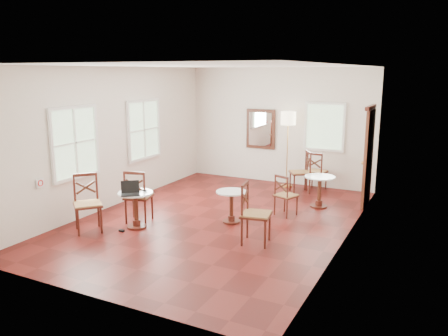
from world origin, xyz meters
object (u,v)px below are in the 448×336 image
Objects in this scene: laptop at (130,191)px; navy_mug at (125,191)px; chair_near_b at (88,203)px; cafe_table_near at (136,206)px; floor_lamp at (288,123)px; chair_mid_b at (254,214)px; chair_back_b at (301,172)px; cafe_table_back at (320,188)px; chair_back_a at (316,171)px; mouse at (145,191)px; water_glass at (137,189)px; chair_mid_a at (285,195)px; power_adapter at (122,231)px; cafe_table_mid at (231,203)px; chair_near_a at (138,196)px.

laptop reaches higher than navy_mug.
chair_near_b reaches higher than navy_mug.
floor_lamp reaches higher than cafe_table_near.
chair_mid_b reaches higher than chair_back_b.
chair_back_b reaches higher than cafe_table_back.
mouse is at bearing 67.82° from chair_back_a.
laptop is 0.17m from water_glass.
cafe_table_back is 3.93m from water_glass.
cafe_table_back is 0.68× the size of chair_back_b.
chair_mid_a is at bearing 4.51° from laptop.
floor_lamp is (-1.22, 1.38, 1.20)m from cafe_table_back.
chair_back_a is 9.97× the size of power_adapter.
laptop is 3.84× the size of water_glass.
chair_back_a is 1.39m from floor_lamp.
chair_near_b is 9.47× the size of water_glass.
chair_mid_a is at bearing 48.36° from cafe_table_mid.
chair_back_b is 4.19m from mouse.
chair_back_a is at bearing 60.45° from navy_mug.
power_adapter is (0.06, -0.61, -0.50)m from chair_near_a.
chair_near_b is 0.93m from water_glass.
chair_near_b is 2.47× the size of laptop.
cafe_table_near is 0.53m from power_adapter.
chair_back_a reaches higher than cafe_table_near.
cafe_table_near is 0.36m from navy_mug.
cafe_table_mid is 0.92× the size of cafe_table_back.
navy_mug is at bearing 89.11° from chair_mid_b.
chair_near_a is 0.79m from power_adapter.
water_glass reaches higher than cafe_table_mid.
floor_lamp is at bearing 69.05° from navy_mug.
cafe_table_back is (1.27, 1.77, 0.04)m from cafe_table_mid.
laptop reaches higher than cafe_table_mid.
chair_back_a is 2.24× the size of laptop.
chair_near_a is 1.23× the size of chair_mid_a.
floor_lamp reaches higher than chair_mid_a.
laptop is at bearing 63.27° from chair_mid_a.
chair_mid_b is 2.29m from water_glass.
chair_near_b is at bearing 41.88° from chair_near_a.
cafe_table_mid is 1.19m from chair_mid_a.
water_glass reaches higher than cafe_table_near.
laptop is at bearing -59.35° from chair_back_b.
chair_mid_a is at bearing -118.26° from cafe_table_back.
laptop reaches higher than mouse.
chair_back_a is 4.77m from water_glass.
cafe_table_near is 0.81× the size of chair_mid_a.
chair_back_b is 4.49m from laptop.
chair_near_b is at bearing -151.32° from mouse.
chair_near_a is (-0.17, 0.29, 0.09)m from cafe_table_near.
chair_near_b is at bearing -64.26° from chair_back_b.
chair_back_b is 10.47× the size of power_adapter.
navy_mug is at bearing -149.52° from mouse.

